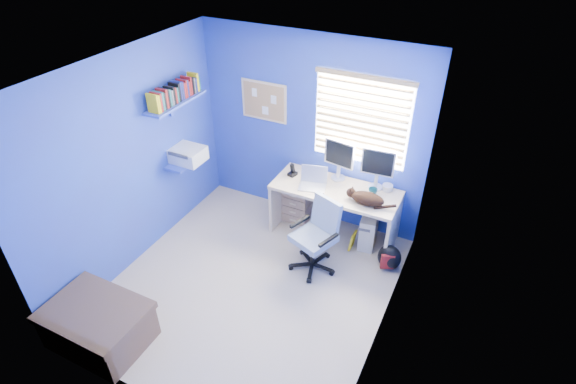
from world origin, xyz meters
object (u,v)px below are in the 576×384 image
at_px(cat, 367,199).
at_px(office_chair, 316,244).
at_px(laptop, 313,180).
at_px(tower_pc, 369,228).
at_px(desk, 334,213).

height_order(cat, office_chair, office_chair).
distance_m(laptop, tower_pc, 0.97).
relative_size(desk, laptop, 4.77).
xyz_separation_m(laptop, cat, (0.72, -0.04, -0.04)).
xyz_separation_m(tower_pc, office_chair, (-0.44, -0.70, 0.11)).
relative_size(laptop, cat, 0.83).
xyz_separation_m(laptop, tower_pc, (0.73, 0.17, -0.62)).
distance_m(laptop, cat, 0.72).
bearing_deg(tower_pc, cat, -101.40).
bearing_deg(office_chair, cat, 49.37).
xyz_separation_m(desk, office_chair, (0.02, -0.63, -0.03)).
xyz_separation_m(desk, laptop, (-0.27, -0.10, 0.48)).
height_order(desk, laptop, laptop).
relative_size(desk, office_chair, 1.74).
xyz_separation_m(desk, tower_pc, (0.45, 0.07, -0.14)).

